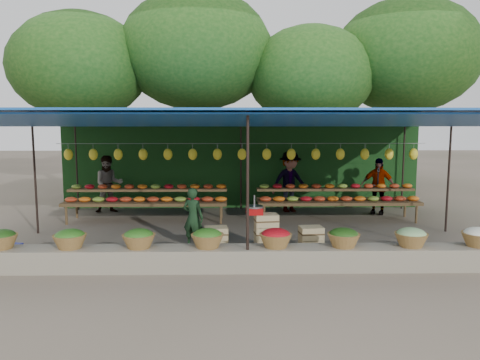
{
  "coord_description": "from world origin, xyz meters",
  "views": [
    {
      "loc": [
        -0.27,
        -10.75,
        2.62
      ],
      "look_at": [
        -0.08,
        0.2,
        1.22
      ],
      "focal_mm": 35.0,
      "sensor_mm": 36.0,
      "label": 1
    }
  ],
  "objects_px": {
    "weighing_scale": "(254,210)",
    "blue_crate_back": "(8,251)",
    "vendor_seated": "(193,218)",
    "crate_counter": "(265,237)"
  },
  "relations": [
    {
      "from": "weighing_scale",
      "to": "blue_crate_back",
      "type": "bearing_deg",
      "value": -176.06
    },
    {
      "from": "vendor_seated",
      "to": "blue_crate_back",
      "type": "height_order",
      "value": "vendor_seated"
    },
    {
      "from": "blue_crate_back",
      "to": "crate_counter",
      "type": "bearing_deg",
      "value": 14.65
    },
    {
      "from": "weighing_scale",
      "to": "crate_counter",
      "type": "bearing_deg",
      "value": 0.0
    },
    {
      "from": "crate_counter",
      "to": "vendor_seated",
      "type": "distance_m",
      "value": 1.54
    },
    {
      "from": "crate_counter",
      "to": "weighing_scale",
      "type": "distance_m",
      "value": 0.59
    },
    {
      "from": "vendor_seated",
      "to": "blue_crate_back",
      "type": "distance_m",
      "value": 3.59
    },
    {
      "from": "weighing_scale",
      "to": "vendor_seated",
      "type": "distance_m",
      "value": 1.32
    },
    {
      "from": "weighing_scale",
      "to": "blue_crate_back",
      "type": "height_order",
      "value": "weighing_scale"
    },
    {
      "from": "weighing_scale",
      "to": "blue_crate_back",
      "type": "distance_m",
      "value": 4.8
    }
  ]
}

